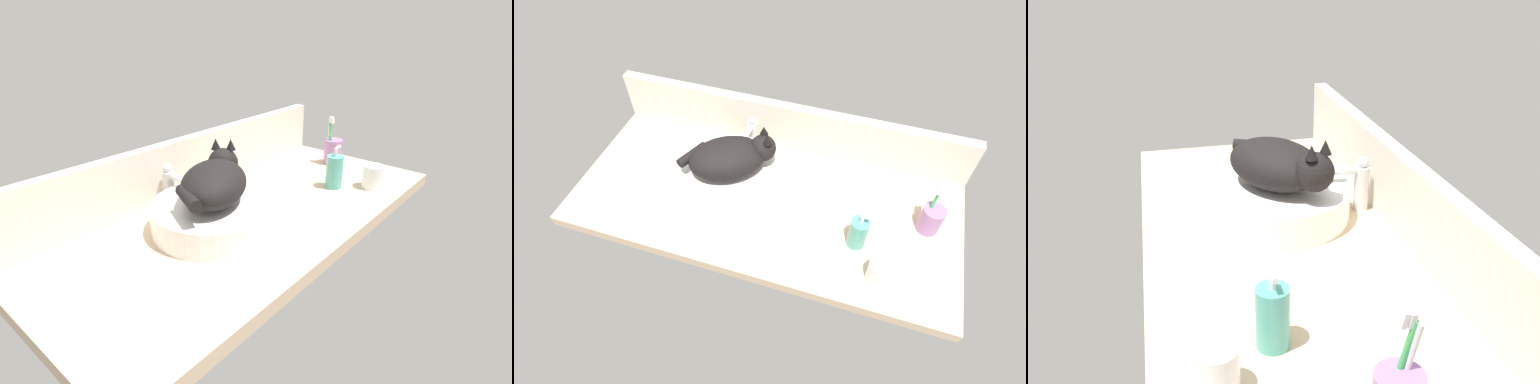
{
  "view_description": "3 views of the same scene",
  "coord_description": "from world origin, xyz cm",
  "views": [
    {
      "loc": [
        -80.35,
        -68.84,
        54.28
      ],
      "look_at": [
        -3.71,
        -4.5,
        9.27
      ],
      "focal_mm": 28.0,
      "sensor_mm": 36.0,
      "label": 1
    },
    {
      "loc": [
        27.06,
        -79.92,
        105.59
      ],
      "look_at": [
        2.88,
        -3.84,
        8.44
      ],
      "focal_mm": 28.0,
      "sensor_mm": 36.0,
      "label": 2
    },
    {
      "loc": [
        104.75,
        -24.02,
        62.02
      ],
      "look_at": [
        -4.01,
        1.6,
        10.37
      ],
      "focal_mm": 40.0,
      "sensor_mm": 36.0,
      "label": 3
    }
  ],
  "objects": [
    {
      "name": "soap_dispenser",
      "position": [
        32.1,
        -8.76,
        5.69
      ],
      "size": [
        5.61,
        5.61,
        14.42
      ],
      "color": "teal",
      "rests_on": "ground_plane"
    },
    {
      "name": "cat",
      "position": [
        -12.32,
        2.61,
        13.43
      ],
      "size": [
        30.22,
        27.75,
        14.0
      ],
      "color": "black",
      "rests_on": "sink_basin"
    },
    {
      "name": "ground_plane",
      "position": [
        0.0,
        0.0,
        -2.0
      ],
      "size": [
        128.86,
        58.48,
        4.0
      ],
      "primitive_type": "cube",
      "color": "#D1B28E"
    },
    {
      "name": "water_glass",
      "position": [
        40.18,
        -18.85,
        3.58
      ],
      "size": [
        6.87,
        6.87,
        7.94
      ],
      "color": "white",
      "rests_on": "ground_plane"
    },
    {
      "name": "backsplash_panel",
      "position": [
        0.0,
        27.44,
        9.02
      ],
      "size": [
        128.86,
        3.6,
        18.03
      ],
      "primitive_type": "cube",
      "color": "silver",
      "rests_on": "ground_plane"
    },
    {
      "name": "faucet",
      "position": [
        -12.35,
        21.5,
        7.3
      ],
      "size": [
        3.6,
        11.85,
        13.6
      ],
      "color": "silver",
      "rests_on": "ground_plane"
    },
    {
      "name": "sink_basin",
      "position": [
        -13.43,
        1.81,
        3.84
      ],
      "size": [
        34.8,
        34.8,
        7.67
      ],
      "primitive_type": "cylinder",
      "color": "white",
      "rests_on": "ground_plane"
    }
  ]
}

